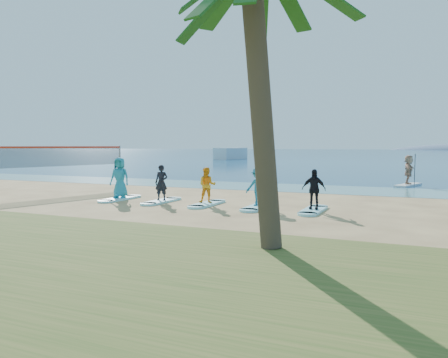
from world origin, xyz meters
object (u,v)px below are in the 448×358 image
at_px(boat_offshore_a, 231,159).
at_px(student_3, 258,187).
at_px(surfboard_2, 207,204).
at_px(student_0, 120,178).
at_px(volleyball_net, 52,157).
at_px(surfboard_4, 313,210).
at_px(paddleboard, 408,185).
at_px(student_2, 207,185).
at_px(surfboard_3, 258,207).
at_px(student_4, 314,189).
at_px(surfboard_1, 162,201).
at_px(surfboard_0, 120,199).
at_px(paddleboarder, 409,170).
at_px(student_1, 161,183).

bearing_deg(boat_offshore_a, student_3, -62.91).
height_order(surfboard_2, student_3, student_3).
height_order(student_0, student_3, student_0).
bearing_deg(student_0, volleyball_net, 158.67).
distance_m(surfboard_2, surfboard_4, 4.49).
height_order(paddleboard, student_3, student_3).
bearing_deg(student_2, surfboard_3, -21.32).
height_order(student_2, student_4, student_4).
bearing_deg(surfboard_1, surfboard_0, 180.00).
relative_size(student_2, student_3, 0.97).
bearing_deg(student_4, surfboard_4, 0.00).
height_order(boat_offshore_a, surfboard_0, boat_offshore_a).
bearing_deg(surfboard_2, surfboard_4, 0.00).
xyz_separation_m(paddleboarder, surfboard_1, (-9.87, -12.94, -0.98)).
bearing_deg(surfboard_3, student_0, 180.00).
height_order(volleyball_net, surfboard_0, volleyball_net).
bearing_deg(student_1, paddleboarder, 40.82).
distance_m(surfboard_0, surfboard_2, 4.49).
height_order(surfboard_1, surfboard_2, same).
bearing_deg(surfboard_4, student_4, 0.00).
relative_size(paddleboard, student_3, 1.94).
distance_m(paddleboard, student_3, 14.04).
height_order(student_2, surfboard_4, student_2).
bearing_deg(paddleboarder, surfboard_0, 139.71).
distance_m(surfboard_1, surfboard_2, 2.25).
relative_size(surfboard_0, surfboard_1, 1.00).
xyz_separation_m(boat_offshore_a, surfboard_2, (23.96, -59.47, 0.04)).
distance_m(student_1, surfboard_2, 2.40).
xyz_separation_m(paddleboarder, surfboard_2, (-7.62, -12.94, -0.98)).
distance_m(boat_offshore_a, student_2, 64.12).
height_order(surfboard_1, surfboard_3, same).
bearing_deg(volleyball_net, student_3, -4.75).
height_order(student_1, surfboard_2, student_1).
bearing_deg(paddleboard, student_1, -109.22).
bearing_deg(surfboard_1, volleyball_net, 172.38).
relative_size(student_0, student_3, 1.21).
bearing_deg(volleyball_net, student_1, -7.62).
xyz_separation_m(surfboard_0, student_4, (8.99, 0.00, 0.81)).
distance_m(paddleboarder, surfboard_3, 14.05).
bearing_deg(boat_offshore_a, volleyball_net, -72.90).
bearing_deg(student_1, student_3, -11.86).
distance_m(paddleboarder, student_0, 17.73).
xyz_separation_m(student_0, student_3, (6.74, 0.00, -0.16)).
height_order(surfboard_0, student_4, student_4).
relative_size(paddleboard, surfboard_3, 1.36).
xyz_separation_m(paddleboard, student_0, (-12.12, -12.94, 0.96)).
bearing_deg(surfboard_4, paddleboard, 76.41).
bearing_deg(student_2, surfboard_1, 158.68).
relative_size(surfboard_1, student_2, 1.47).
distance_m(boat_offshore_a, surfboard_2, 64.11).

